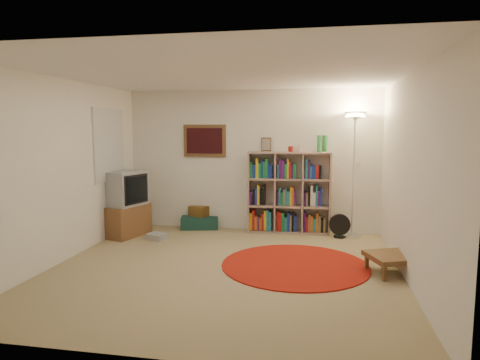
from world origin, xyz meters
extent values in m
cube|color=#998359|center=(0.00, 0.00, -0.01)|extent=(4.50, 4.50, 0.02)
cube|color=white|center=(0.00, 0.00, 2.51)|extent=(4.50, 4.50, 0.02)
cube|color=white|center=(0.00, 2.26, 1.25)|extent=(4.50, 0.02, 2.50)
cube|color=white|center=(0.00, -2.26, 1.25)|extent=(4.50, 0.02, 2.50)
cube|color=white|center=(-2.26, 0.00, 1.25)|extent=(0.02, 4.50, 2.50)
cube|color=white|center=(2.26, 0.00, 1.25)|extent=(0.02, 4.50, 2.50)
cube|color=#55361D|center=(-0.85, 2.23, 1.60)|extent=(0.78, 0.04, 0.58)
cube|color=#3E0C11|center=(-0.85, 2.21, 1.60)|extent=(0.66, 0.01, 0.46)
cube|color=white|center=(-2.23, 1.30, 1.55)|extent=(0.03, 1.00, 1.20)
cube|color=beige|center=(1.85, 2.24, 1.20)|extent=(0.08, 0.01, 0.12)
cube|color=#9C7968|center=(0.68, 2.15, 0.02)|extent=(1.44, 0.47, 0.03)
cube|color=#9C7968|center=(0.68, 2.15, 1.41)|extent=(1.44, 0.47, 0.03)
cube|color=#9C7968|center=(-0.01, 2.12, 0.71)|extent=(0.05, 0.41, 1.42)
cube|color=#9C7968|center=(1.38, 2.19, 0.71)|extent=(0.05, 0.41, 1.42)
cube|color=#9C7968|center=(0.68, 2.34, 0.71)|extent=(1.42, 0.09, 1.42)
cube|color=#9C7968|center=(0.45, 2.14, 0.71)|extent=(0.05, 0.39, 1.36)
cube|color=#9C7968|center=(0.92, 2.16, 0.71)|extent=(0.05, 0.39, 1.36)
cube|color=#9C7968|center=(0.68, 2.15, 0.47)|extent=(1.38, 0.45, 0.03)
cube|color=#9C7968|center=(0.68, 2.15, 0.95)|extent=(1.38, 0.45, 0.03)
cube|color=gold|center=(0.03, 2.08, 0.19)|extent=(0.05, 0.16, 0.31)
cube|color=#AD1C18|center=(0.07, 2.08, 0.22)|extent=(0.05, 0.16, 0.36)
cube|color=#C66718|center=(0.12, 2.08, 0.16)|extent=(0.05, 0.16, 0.25)
cube|color=#4C1863|center=(0.16, 2.09, 0.16)|extent=(0.05, 0.16, 0.25)
cube|color=#C66718|center=(0.20, 2.09, 0.15)|extent=(0.04, 0.16, 0.23)
cube|color=#AD1C18|center=(0.24, 2.09, 0.19)|extent=(0.04, 0.16, 0.30)
cube|color=gold|center=(0.28, 2.09, 0.21)|extent=(0.05, 0.16, 0.35)
cube|color=teal|center=(0.32, 2.09, 0.22)|extent=(0.05, 0.16, 0.36)
cube|color=teal|center=(0.37, 2.10, 0.20)|extent=(0.05, 0.16, 0.33)
cube|color=#4C1863|center=(0.03, 2.08, 0.61)|extent=(0.05, 0.16, 0.23)
cube|color=black|center=(0.08, 2.08, 0.62)|extent=(0.05, 0.16, 0.25)
cube|color=navy|center=(0.12, 2.08, 0.64)|extent=(0.04, 0.16, 0.30)
cube|color=gold|center=(0.16, 2.09, 0.66)|extent=(0.05, 0.16, 0.34)
cube|color=black|center=(0.21, 2.09, 0.62)|extent=(0.05, 0.16, 0.26)
cube|color=black|center=(0.26, 2.09, 0.67)|extent=(0.05, 0.16, 0.35)
cube|color=#187C33|center=(0.03, 2.08, 1.09)|extent=(0.05, 0.16, 0.28)
cube|color=navy|center=(0.08, 2.08, 1.07)|extent=(0.06, 0.16, 0.23)
cube|color=gold|center=(0.13, 2.08, 1.13)|extent=(0.05, 0.16, 0.35)
cube|color=#187C33|center=(0.18, 2.09, 1.09)|extent=(0.06, 0.16, 0.27)
cube|color=navy|center=(0.22, 2.09, 1.11)|extent=(0.03, 0.16, 0.32)
cube|color=#187C33|center=(0.25, 2.09, 1.10)|extent=(0.04, 0.16, 0.29)
cube|color=#187C33|center=(0.30, 2.09, 1.12)|extent=(0.06, 0.16, 0.34)
cube|color=navy|center=(0.34, 2.09, 1.09)|extent=(0.03, 0.16, 0.28)
cube|color=navy|center=(0.38, 2.10, 1.07)|extent=(0.05, 0.16, 0.24)
cube|color=#AD1C18|center=(0.50, 2.10, 0.21)|extent=(0.05, 0.16, 0.35)
cube|color=#AD1C18|center=(0.55, 2.10, 0.19)|extent=(0.05, 0.16, 0.32)
cube|color=#187C33|center=(0.59, 2.11, 0.20)|extent=(0.05, 0.16, 0.32)
cube|color=teal|center=(0.64, 2.11, 0.16)|extent=(0.05, 0.16, 0.25)
cube|color=navy|center=(0.69, 2.11, 0.20)|extent=(0.05, 0.16, 0.33)
cube|color=olive|center=(0.73, 2.11, 0.18)|extent=(0.03, 0.16, 0.29)
cube|color=black|center=(0.76, 2.12, 0.20)|extent=(0.04, 0.16, 0.33)
cube|color=navy|center=(0.81, 2.12, 0.17)|extent=(0.05, 0.16, 0.28)
cube|color=#4C1863|center=(0.50, 2.10, 0.62)|extent=(0.04, 0.16, 0.24)
cube|color=teal|center=(0.53, 2.10, 0.64)|extent=(0.04, 0.16, 0.30)
cube|color=#187C33|center=(0.57, 2.11, 0.61)|extent=(0.04, 0.16, 0.23)
cube|color=olive|center=(0.60, 2.11, 0.63)|extent=(0.04, 0.16, 0.27)
cube|color=teal|center=(0.64, 2.11, 0.64)|extent=(0.03, 0.16, 0.30)
cube|color=teal|center=(0.68, 2.11, 0.62)|extent=(0.06, 0.16, 0.24)
cube|color=gold|center=(0.72, 2.11, 0.65)|extent=(0.04, 0.16, 0.32)
cube|color=#C66718|center=(0.76, 2.12, 0.65)|extent=(0.04, 0.16, 0.31)
cube|color=#4C1863|center=(0.79, 2.12, 0.62)|extent=(0.04, 0.16, 0.26)
cube|color=teal|center=(0.49, 2.10, 1.08)|extent=(0.03, 0.16, 0.24)
cube|color=#4C1863|center=(0.53, 2.10, 1.12)|extent=(0.05, 0.16, 0.34)
cube|color=#4C1863|center=(0.58, 2.11, 1.11)|extent=(0.05, 0.16, 0.32)
cube|color=#187C33|center=(0.63, 2.11, 1.09)|extent=(0.05, 0.16, 0.27)
cube|color=gold|center=(0.67, 2.11, 1.12)|extent=(0.04, 0.16, 0.34)
cube|color=#AD1C18|center=(0.70, 2.11, 1.11)|extent=(0.04, 0.16, 0.31)
cube|color=#4C1863|center=(0.74, 2.11, 1.08)|extent=(0.04, 0.16, 0.25)
cube|color=#187C33|center=(0.78, 2.12, 1.08)|extent=(0.05, 0.16, 0.26)
cube|color=#4C1863|center=(0.97, 2.13, 0.21)|extent=(0.04, 0.16, 0.35)
cube|color=#AD1C18|center=(1.01, 2.13, 0.17)|extent=(0.04, 0.16, 0.27)
cube|color=olive|center=(1.05, 2.13, 0.19)|extent=(0.04, 0.16, 0.31)
cube|color=#C66718|center=(1.09, 2.13, 0.17)|extent=(0.05, 0.16, 0.28)
cube|color=teal|center=(1.14, 2.13, 0.16)|extent=(0.05, 0.16, 0.24)
cube|color=#C66718|center=(1.18, 2.14, 0.20)|extent=(0.04, 0.16, 0.34)
cube|color=olive|center=(1.22, 2.14, 0.18)|extent=(0.05, 0.16, 0.28)
cube|color=black|center=(1.27, 2.14, 0.15)|extent=(0.05, 0.16, 0.22)
cube|color=olive|center=(1.30, 2.14, 0.17)|extent=(0.04, 0.16, 0.26)
cube|color=#4C1863|center=(0.97, 2.13, 0.61)|extent=(0.04, 0.16, 0.23)
cube|color=olive|center=(1.00, 2.13, 0.61)|extent=(0.03, 0.16, 0.24)
cube|color=black|center=(1.04, 2.13, 0.66)|extent=(0.04, 0.16, 0.33)
cube|color=silver|center=(1.08, 2.13, 0.67)|extent=(0.05, 0.16, 0.35)
cube|color=silver|center=(1.12, 2.13, 0.61)|extent=(0.05, 0.16, 0.23)
cube|color=teal|center=(1.16, 2.13, 0.68)|extent=(0.04, 0.16, 0.36)
cube|color=#4C1863|center=(1.20, 2.14, 0.63)|extent=(0.04, 0.16, 0.26)
cube|color=navy|center=(1.24, 2.14, 0.65)|extent=(0.04, 0.16, 0.30)
cube|color=teal|center=(0.98, 2.13, 1.13)|extent=(0.06, 0.16, 0.35)
cube|color=#4C1863|center=(1.02, 2.13, 1.11)|extent=(0.04, 0.16, 0.32)
cube|color=teal|center=(1.05, 2.13, 1.07)|extent=(0.03, 0.16, 0.23)
cube|color=navy|center=(1.09, 2.13, 1.08)|extent=(0.04, 0.16, 0.25)
cube|color=navy|center=(1.12, 2.13, 1.07)|extent=(0.04, 0.16, 0.24)
cube|color=#AD1C18|center=(1.16, 2.13, 1.07)|extent=(0.06, 0.16, 0.24)
cube|color=black|center=(1.21, 2.14, 1.07)|extent=(0.05, 0.16, 0.24)
cube|color=#55361D|center=(0.28, 2.15, 1.54)|extent=(0.17, 0.03, 0.24)
cube|color=gray|center=(0.28, 2.14, 1.54)|extent=(0.13, 0.02, 0.19)
cylinder|color=#A1170E|center=(0.71, 2.15, 1.47)|extent=(0.09, 0.09, 0.09)
cylinder|color=white|center=(0.87, 2.16, 1.48)|extent=(0.07, 0.07, 0.11)
cylinder|color=green|center=(1.19, 2.14, 1.56)|extent=(0.09, 0.09, 0.28)
cylinder|color=green|center=(1.29, 2.21, 1.56)|extent=(0.09, 0.09, 0.28)
cylinder|color=white|center=(1.76, 2.02, 0.02)|extent=(0.38, 0.38, 0.03)
cylinder|color=white|center=(1.76, 2.02, 1.01)|extent=(0.03, 0.03, 1.95)
cone|color=white|center=(1.76, 2.02, 2.01)|extent=(0.46, 0.46, 0.16)
cylinder|color=#FFD88C|center=(1.76, 2.02, 2.02)|extent=(0.37, 0.37, 0.02)
cylinder|color=black|center=(1.55, 1.93, 0.02)|extent=(0.20, 0.20, 0.03)
cylinder|color=black|center=(1.55, 1.93, 0.10)|extent=(0.04, 0.04, 0.14)
cylinder|color=black|center=(1.56, 1.91, 0.23)|extent=(0.36, 0.10, 0.35)
cube|color=brown|center=(-2.04, 1.40, 0.26)|extent=(0.74, 0.89, 0.53)
cube|color=#9D9DA1|center=(-2.04, 1.40, 0.82)|extent=(0.70, 0.76, 0.58)
cube|color=black|center=(-1.78, 1.32, 0.82)|extent=(0.18, 0.53, 0.49)
cube|color=black|center=(-1.78, 1.32, 0.82)|extent=(0.16, 0.47, 0.42)
cube|color=#9D9DA1|center=(-1.42, 1.26, 0.05)|extent=(0.35, 0.32, 0.10)
cube|color=#143831|center=(-0.94, 2.17, 0.11)|extent=(0.74, 0.56, 0.21)
cube|color=brown|center=(-0.97, 2.21, 0.31)|extent=(0.38, 0.33, 0.19)
cylinder|color=silver|center=(0.15, 2.07, 0.11)|extent=(0.11, 0.11, 0.23)
cylinder|color=maroon|center=(0.90, 0.30, 0.01)|extent=(1.96, 1.96, 0.02)
cube|color=#55361D|center=(2.11, 0.19, 0.22)|extent=(0.71, 0.71, 0.07)
cube|color=#55361D|center=(1.99, -0.09, 0.10)|extent=(0.06, 0.06, 0.20)
cube|color=#55361D|center=(2.39, 0.07, 0.10)|extent=(0.06, 0.06, 0.20)
cube|color=#55361D|center=(1.83, 0.31, 0.10)|extent=(0.06, 0.06, 0.20)
cube|color=#55361D|center=(2.23, 0.47, 0.10)|extent=(0.06, 0.06, 0.20)
camera|label=1|loc=(1.18, -5.28, 1.82)|focal=32.00mm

